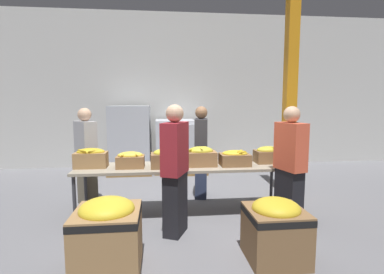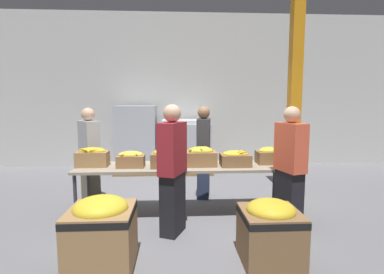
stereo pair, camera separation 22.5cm
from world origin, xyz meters
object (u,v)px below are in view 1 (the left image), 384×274
banana_box_5 (268,154)px  volunteer_2 (86,157)px  banana_box_2 (165,158)px  donation_bin_0 (108,232)px  volunteer_1 (201,153)px  volunteer_3 (290,167)px  banana_box_1 (130,160)px  volunteer_0 (175,171)px  sorting_table (183,169)px  banana_box_3 (201,156)px  donation_bin_1 (275,228)px  banana_box_0 (91,158)px  support_pillar (290,86)px  pallet_stack_0 (183,148)px  pallet_stack_1 (130,140)px  pallet_stack_2 (175,146)px  banana_box_4 (235,158)px

banana_box_5 → volunteer_2: (-2.92, 0.49, -0.08)m
banana_box_2 → volunteer_2: (-1.28, 0.65, -0.08)m
donation_bin_0 → volunteer_1: bearing=60.5°
volunteer_1 → volunteer_3: volunteer_3 is taller
banana_box_1 → volunteer_0: volunteer_0 is taller
sorting_table → volunteer_2: bearing=160.1°
banana_box_3 → donation_bin_1: bearing=-66.8°
banana_box_0 → support_pillar: 3.63m
volunteer_2 → pallet_stack_0: volunteer_2 is taller
banana_box_1 → banana_box_3: 1.05m
volunteer_1 → volunteer_2: size_ratio=1.01×
donation_bin_1 → donation_bin_0: bearing=180.0°
sorting_table → pallet_stack_0: pallet_stack_0 is taller
volunteer_3 → pallet_stack_1: bearing=19.5°
volunteer_2 → pallet_stack_2: volunteer_2 is taller
volunteer_0 → volunteer_1: 1.57m
banana_box_0 → volunteer_1: 1.90m
banana_box_4 → donation_bin_0: (-1.67, -1.40, -0.47)m
banana_box_4 → pallet_stack_1: (-1.84, 2.92, -0.07)m
volunteer_0 → volunteer_2: size_ratio=1.04×
banana_box_1 → banana_box_3: banana_box_3 is taller
donation_bin_0 → pallet_stack_2: 4.50m
banana_box_4 → donation_bin_0: bearing=-140.0°
support_pillar → sorting_table: bearing=-158.4°
sorting_table → banana_box_5: 1.37m
banana_box_3 → pallet_stack_2: 2.97m
banana_box_3 → pallet_stack_1: size_ratio=0.29×
volunteer_1 → volunteer_3: bearing=46.4°
banana_box_4 → volunteer_1: size_ratio=0.27×
donation_bin_0 → pallet_stack_0: bearing=75.5°
donation_bin_0 → banana_box_0: bearing=107.6°
volunteer_2 → pallet_stack_1: bearing=131.4°
banana_box_0 → donation_bin_0: 1.64m
banana_box_4 → support_pillar: 1.88m
volunteer_3 → banana_box_1: bearing=59.9°
banana_box_1 → support_pillar: bearing=16.9°
sorting_table → donation_bin_1: size_ratio=4.63×
banana_box_1 → pallet_stack_0: bearing=70.7°
banana_box_2 → support_pillar: bearing=21.1°
banana_box_3 → pallet_stack_1: (-1.32, 2.88, -0.10)m
volunteer_3 → banana_box_3: bearing=47.6°
banana_box_1 → support_pillar: 3.13m
banana_box_1 → pallet_stack_2: 3.09m
pallet_stack_2 → pallet_stack_0: bearing=-28.0°
banana_box_0 → volunteer_1: bearing=23.4°
banana_box_0 → donation_bin_1: size_ratio=0.68×
banana_box_2 → support_pillar: size_ratio=0.10×
pallet_stack_1 → volunteer_2: bearing=-102.4°
banana_box_5 → donation_bin_0: 2.77m
banana_box_3 → banana_box_4: bearing=-4.6°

